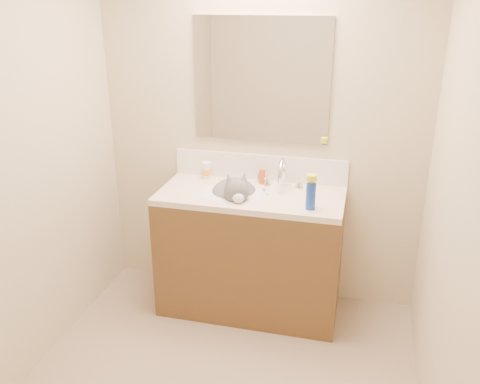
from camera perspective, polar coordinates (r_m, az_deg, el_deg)
The scene contains 16 objects.
room_shell at distance 2.19m, azimuth -4.40°, elevation 6.06°, with size 2.24×2.54×2.52m.
vanity_cabinet at distance 3.48m, azimuth 1.17°, elevation -7.02°, with size 1.20×0.55×0.82m, color brown.
counter_slab at distance 3.29m, azimuth 1.22°, elevation -0.43°, with size 1.20×0.55×0.04m, color beige.
basin at distance 3.31m, azimuth -0.92°, elevation -1.23°, with size 0.45×0.36×0.14m, color white.
faucet at distance 3.35m, azimuth 4.77°, elevation 1.82°, with size 0.28×0.20×0.21m.
cat at distance 3.31m, azimuth -0.60°, elevation -0.36°, with size 0.43×0.47×0.33m.
backsplash at distance 3.50m, azimuth 2.21°, elevation 2.80°, with size 1.20×0.02×0.18m, color silver.
mirror at distance 3.35m, azimuth 2.35°, elevation 12.40°, with size 0.90×0.02×0.80m, color white.
pill_bottle at distance 3.54m, azimuth -3.78°, elevation 2.47°, with size 0.06×0.06×0.12m, color white.
pill_label at distance 3.54m, azimuth -3.77°, elevation 2.28°, with size 0.07×0.07×0.04m, color orange.
silver_jar at distance 3.47m, azimuth 2.31°, elevation 1.61°, with size 0.05×0.05×0.06m, color #B7B7BC.
amber_bottle at distance 3.43m, azimuth 2.49°, elevation 1.77°, with size 0.04×0.04×0.10m, color #D94919.
toothbrush at distance 3.32m, azimuth 2.80°, elevation 0.18°, with size 0.01×0.14×0.01m, color white.
toothbrush_head at distance 3.32m, azimuth 2.80°, elevation 0.23°, with size 0.02×0.03×0.02m, color #5B7EC1.
spray_can at distance 3.04m, azimuth 7.94°, elevation -0.48°, with size 0.06×0.06×0.16m, color #1739A7.
spray_cap at distance 3.00m, azimuth 8.06°, elevation 1.60°, with size 0.06×0.06×0.04m, color #D9E818.
Camera 1 is at (0.68, -2.00, 2.07)m, focal length 38.00 mm.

